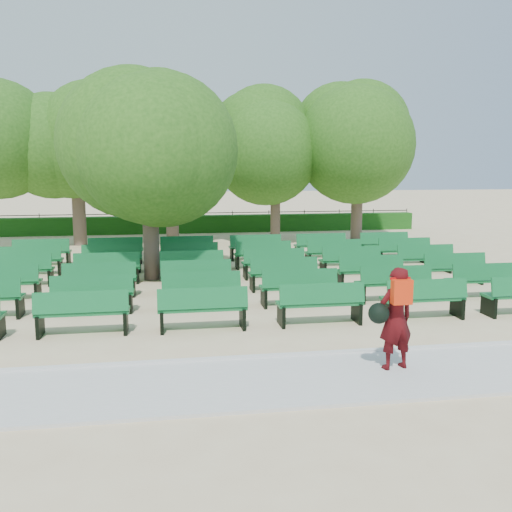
# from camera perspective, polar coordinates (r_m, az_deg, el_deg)

# --- Properties ---
(ground) EXTENTS (120.00, 120.00, 0.00)m
(ground) POSITION_cam_1_polar(r_m,az_deg,el_deg) (16.61, -6.56, -3.36)
(ground) COLOR beige
(paving) EXTENTS (30.00, 2.20, 0.06)m
(paving) POSITION_cam_1_polar(r_m,az_deg,el_deg) (9.52, -4.29, -12.78)
(paving) COLOR silver
(paving) RESTS_ON ground
(curb) EXTENTS (30.00, 0.12, 0.10)m
(curb) POSITION_cam_1_polar(r_m,az_deg,el_deg) (10.59, -4.85, -10.37)
(curb) COLOR silver
(curb) RESTS_ON ground
(hedge) EXTENTS (26.00, 0.70, 0.90)m
(hedge) POSITION_cam_1_polar(r_m,az_deg,el_deg) (30.38, -7.90, 3.15)
(hedge) COLOR #1A5415
(hedge) RESTS_ON ground
(fence) EXTENTS (26.00, 0.10, 1.02)m
(fence) POSITION_cam_1_polar(r_m,az_deg,el_deg) (30.82, -7.90, 2.39)
(fence) COLOR black
(fence) RESTS_ON ground
(tree_line) EXTENTS (21.80, 6.80, 7.04)m
(tree_line) POSITION_cam_1_polar(r_m,az_deg,el_deg) (26.46, -7.64, 1.29)
(tree_line) COLOR #31641A
(tree_line) RESTS_ON ground
(bench_array) EXTENTS (1.95, 0.64, 1.22)m
(bench_array) POSITION_cam_1_polar(r_m,az_deg,el_deg) (17.11, -1.99, -2.59)
(bench_array) COLOR #11662F
(bench_array) RESTS_ON ground
(tree_among) EXTENTS (4.61, 4.61, 6.20)m
(tree_among) POSITION_cam_1_polar(r_m,az_deg,el_deg) (17.92, -10.71, 10.65)
(tree_among) COLOR brown
(tree_among) RESTS_ON ground
(person) EXTENTS (0.88, 0.56, 1.79)m
(person) POSITION_cam_1_polar(r_m,az_deg,el_deg) (10.14, 13.69, -5.94)
(person) COLOR #43090C
(person) RESTS_ON ground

